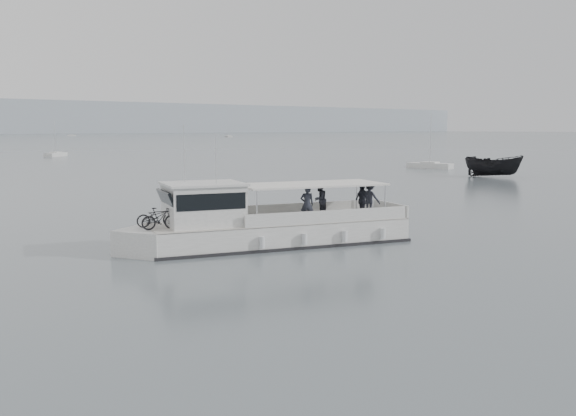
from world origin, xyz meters
TOP-DOWN VIEW (x-y plane):
  - ground at (0.00, 0.00)m, footprint 1400.00×1400.00m
  - tour_boat at (-4.02, -1.68)m, footprint 13.08×6.44m
  - dark_motorboat at (38.92, 14.35)m, footprint 4.08×6.44m

SIDE VIEW (x-z plane):
  - ground at x=0.00m, z-range 0.00..0.00m
  - tour_boat at x=-4.02m, z-range -1.85..3.67m
  - dark_motorboat at x=38.92m, z-range 0.00..2.33m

